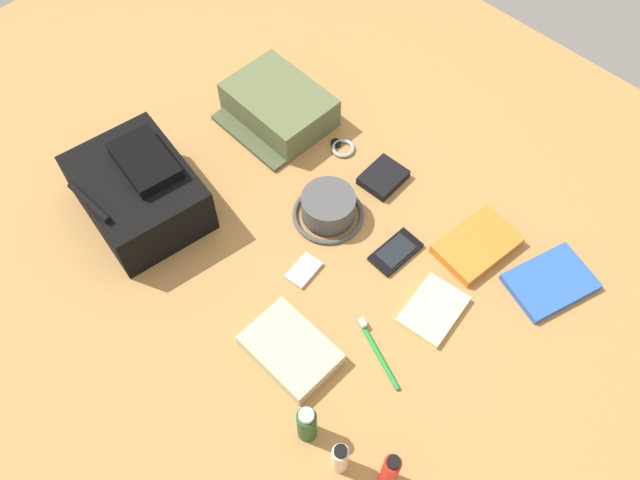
% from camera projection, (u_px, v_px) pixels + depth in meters
% --- Properties ---
extents(ground_plane, '(2.64, 2.02, 0.02)m').
position_uv_depth(ground_plane, '(320.00, 251.00, 1.61)').
color(ground_plane, '#A4753F').
rests_on(ground_plane, ground).
extents(backpack, '(0.35, 0.30, 0.17)m').
position_uv_depth(backpack, '(139.00, 191.00, 1.60)').
color(backpack, black).
rests_on(backpack, ground_plane).
extents(toiletry_pouch, '(0.28, 0.25, 0.09)m').
position_uv_depth(toiletry_pouch, '(278.00, 106.00, 1.79)').
color(toiletry_pouch, '#56603D').
rests_on(toiletry_pouch, ground_plane).
extents(bucket_hat, '(0.18, 0.18, 0.07)m').
position_uv_depth(bucket_hat, '(328.00, 208.00, 1.63)').
color(bucket_hat, '#494949').
rests_on(bucket_hat, ground_plane).
extents(sunscreen_spray, '(0.03, 0.03, 0.15)m').
position_uv_depth(sunscreen_spray, '(390.00, 471.00, 1.26)').
color(sunscreen_spray, red).
rests_on(sunscreen_spray, ground_plane).
extents(lotion_bottle, '(0.03, 0.03, 0.11)m').
position_uv_depth(lotion_bottle, '(340.00, 458.00, 1.29)').
color(lotion_bottle, beige).
rests_on(lotion_bottle, ground_plane).
extents(shampoo_bottle, '(0.04, 0.04, 0.12)m').
position_uv_depth(shampoo_bottle, '(307.00, 424.00, 1.32)').
color(shampoo_bottle, '#19471E').
rests_on(shampoo_bottle, ground_plane).
extents(paperback_novel, '(0.19, 0.22, 0.02)m').
position_uv_depth(paperback_novel, '(550.00, 282.00, 1.55)').
color(paperback_novel, blue).
rests_on(paperback_novel, ground_plane).
extents(travel_guidebook, '(0.15, 0.21, 0.03)m').
position_uv_depth(travel_guidebook, '(477.00, 245.00, 1.59)').
color(travel_guidebook, orange).
rests_on(travel_guidebook, ground_plane).
extents(cell_phone, '(0.07, 0.13, 0.01)m').
position_uv_depth(cell_phone, '(396.00, 252.00, 1.59)').
color(cell_phone, black).
rests_on(cell_phone, ground_plane).
extents(media_player, '(0.06, 0.09, 0.01)m').
position_uv_depth(media_player, '(304.00, 270.00, 1.57)').
color(media_player, '#B7B7BC').
rests_on(media_player, ground_plane).
extents(wristwatch, '(0.07, 0.06, 0.01)m').
position_uv_depth(wristwatch, '(342.00, 148.00, 1.76)').
color(wristwatch, '#99999E').
rests_on(wristwatch, ground_plane).
extents(toothbrush, '(0.17, 0.07, 0.02)m').
position_uv_depth(toothbrush, '(376.00, 349.00, 1.46)').
color(toothbrush, '#198C33').
rests_on(toothbrush, ground_plane).
extents(wallet, '(0.09, 0.11, 0.02)m').
position_uv_depth(wallet, '(383.00, 177.00, 1.70)').
color(wallet, black).
rests_on(wallet, ground_plane).
extents(notepad, '(0.13, 0.16, 0.02)m').
position_uv_depth(notepad, '(433.00, 310.00, 1.51)').
color(notepad, beige).
rests_on(notepad, ground_plane).
extents(folded_towel, '(0.20, 0.14, 0.04)m').
position_uv_depth(folded_towel, '(290.00, 349.00, 1.45)').
color(folded_towel, '#C6B289').
rests_on(folded_towel, ground_plane).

